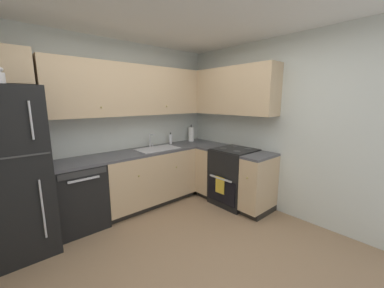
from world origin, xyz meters
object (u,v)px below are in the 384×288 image
object	(u,v)px
refrigerator	(4,174)
oven_range	(234,176)
paper_towel_roll	(191,134)
soap_bottle	(171,139)
dishwasher	(79,196)

from	to	relation	value
refrigerator	oven_range	size ratio (longest dim) A/B	1.74
oven_range	paper_towel_roll	world-z (taller)	paper_towel_roll
oven_range	paper_towel_roll	distance (m)	1.21
soap_bottle	dishwasher	bearing A→B (deg)	-173.76
oven_range	paper_towel_roll	bearing A→B (deg)	90.66
refrigerator	soap_bottle	distance (m)	2.39
dishwasher	oven_range	size ratio (longest dim) A/B	0.82
dishwasher	paper_towel_roll	xyz separation A→B (m)	(2.13, 0.16, 0.61)
soap_bottle	oven_range	bearing A→B (deg)	-65.60
refrigerator	soap_bottle	bearing A→B (deg)	6.21
refrigerator	oven_range	bearing A→B (deg)	-16.08
dishwasher	oven_range	bearing A→B (deg)	-22.87
dishwasher	soap_bottle	world-z (taller)	soap_bottle
dishwasher	soap_bottle	xyz separation A→B (m)	(1.65, 0.18, 0.56)
refrigerator	oven_range	world-z (taller)	refrigerator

